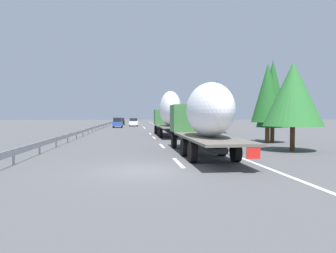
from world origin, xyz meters
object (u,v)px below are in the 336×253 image
(car_white_van, at_px, (133,122))
(truck_lead, at_px, (169,112))
(car_black_suv, at_px, (121,121))
(truck_trailing, at_px, (203,116))
(road_sign, at_px, (173,116))
(car_blue_sedan, at_px, (118,123))

(car_white_van, bearing_deg, truck_lead, -173.73)
(truck_lead, bearing_deg, car_black_suv, 8.96)
(truck_trailing, bearing_deg, car_white_van, 4.23)
(truck_lead, distance_m, car_black_suv, 44.44)
(truck_lead, relative_size, truck_trailing, 1.05)
(road_sign, bearing_deg, truck_trailing, 175.29)
(car_blue_sedan, distance_m, car_black_suv, 16.78)
(truck_lead, height_order, road_sign, truck_lead)
(car_black_suv, bearing_deg, car_blue_sedan, 179.87)
(car_blue_sedan, distance_m, road_sign, 12.03)
(car_blue_sedan, bearing_deg, car_white_van, -21.05)
(truck_lead, height_order, truck_trailing, truck_lead)
(car_black_suv, xyz_separation_m, road_sign, (-23.26, -10.02, 1.31))
(truck_trailing, distance_m, car_blue_sedan, 44.64)
(truck_trailing, xyz_separation_m, road_sign, (37.61, -3.10, -0.08))
(truck_trailing, xyz_separation_m, car_white_van, (52.13, 3.86, -1.40))
(car_blue_sedan, relative_size, road_sign, 1.28)
(car_blue_sedan, bearing_deg, road_sign, -122.77)
(truck_trailing, bearing_deg, car_black_suv, 6.49)
(car_blue_sedan, height_order, car_black_suv, car_blue_sedan)
(truck_lead, bearing_deg, road_sign, -8.56)
(truck_trailing, height_order, road_sign, truck_trailing)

